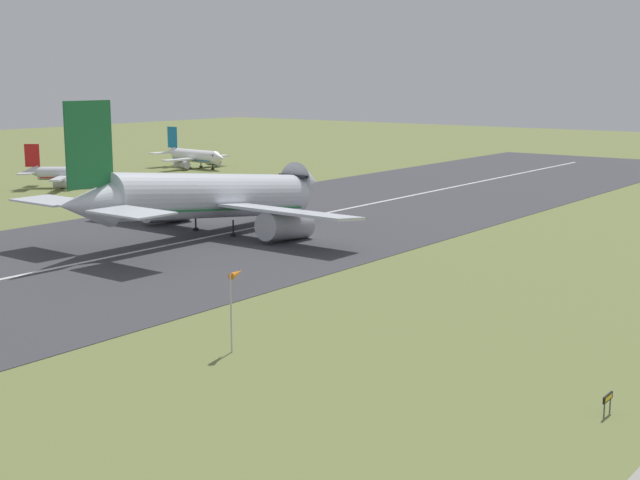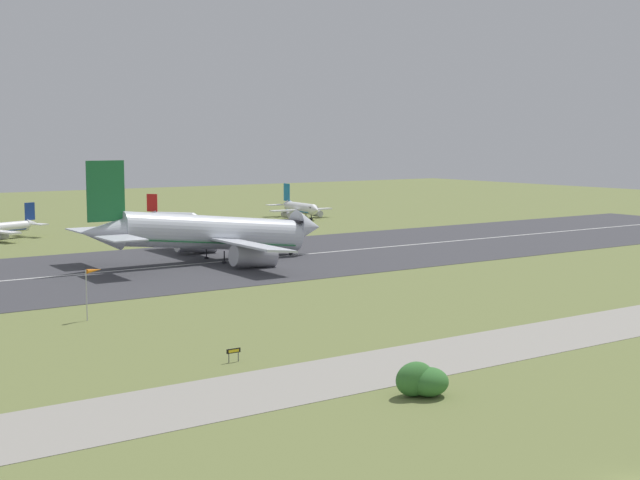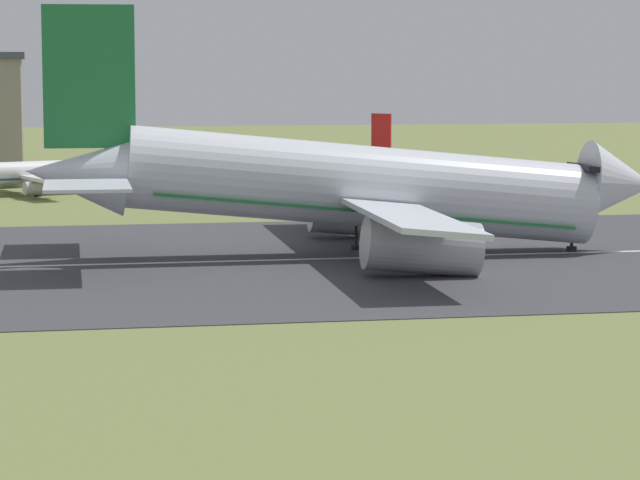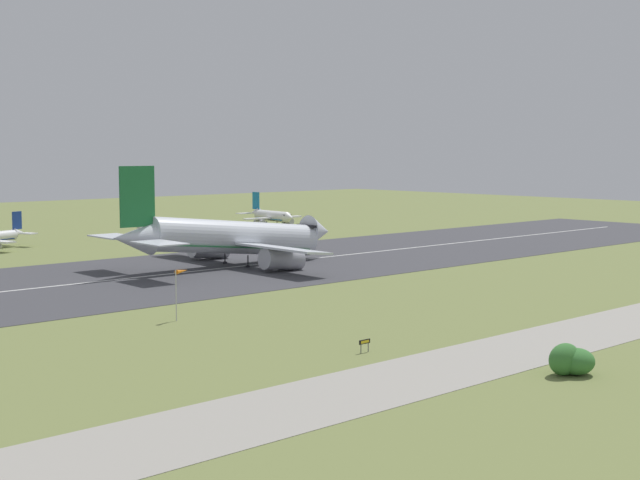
{
  "view_description": "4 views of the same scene",
  "coord_description": "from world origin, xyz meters",
  "views": [
    {
      "loc": [
        -63.31,
        26.35,
        22.55
      ],
      "look_at": [
        24.24,
        92.44,
        2.2
      ],
      "focal_mm": 50.0,
      "sensor_mm": 36.0,
      "label": 1
    },
    {
      "loc": [
        -50.71,
        -35.27,
        23.4
      ],
      "look_at": [
        32.38,
        85.14,
        6.64
      ],
      "focal_mm": 50.0,
      "sensor_mm": 36.0,
      "label": 2
    },
    {
      "loc": [
        2.96,
        -0.54,
        15.24
      ],
      "look_at": [
        19.03,
        84.05,
        5.07
      ],
      "focal_mm": 85.0,
      "sensor_mm": 36.0,
      "label": 3
    },
    {
      "loc": [
        -74.46,
        -22.63,
        21.92
      ],
      "look_at": [
        30.06,
        92.42,
        6.56
      ],
      "focal_mm": 50.0,
      "sensor_mm": 36.0,
      "label": 4
    }
  ],
  "objects": [
    {
      "name": "airplane_parked_west",
      "position": [
        92.64,
        182.74,
        2.92
      ],
      "size": [
        19.99,
        21.33,
        9.84
      ],
      "color": "white",
      "rests_on": "ground_plane"
    },
    {
      "name": "runway_centreline",
      "position": [
        0.0,
        113.45,
        0.07
      ],
      "size": [
        326.82,
        0.7,
        0.01
      ],
      "primitive_type": "cube",
      "color": "silver",
      "rests_on": "runway_strip"
    },
    {
      "name": "airplane_landing",
      "position": [
        27.84,
        114.84,
        5.33
      ],
      "size": [
        50.74,
        48.73,
        19.63
      ],
      "color": "silver",
      "rests_on": "ground_plane"
    },
    {
      "name": "airplane_parked_east",
      "position": [
        49.01,
        176.42,
        2.81
      ],
      "size": [
        17.39,
        16.76,
        8.89
      ],
      "color": "silver",
      "rests_on": "ground_plane"
    },
    {
      "name": "runway_sign",
      "position": [
        -6.25,
        45.16,
        1.1
      ],
      "size": [
        1.62,
        0.13,
        1.45
      ],
      "color": "#4C4C51",
      "rests_on": "ground_plane"
    },
    {
      "name": "ground_plane",
      "position": [
        0.0,
        56.72,
        0.0
      ],
      "size": [
        603.13,
        603.13,
        0.0
      ],
      "primitive_type": "plane",
      "color": "olive"
    },
    {
      "name": "runway_strip",
      "position": [
        0.0,
        113.45,
        0.03
      ],
      "size": [
        363.13,
        55.68,
        0.06
      ],
      "primitive_type": "cube",
      "color": "#3D3D42",
      "rests_on": "ground_plane"
    },
    {
      "name": "windsock_pole",
      "position": [
        -10.2,
        75.18,
        5.99
      ],
      "size": [
        2.61,
        1.44,
        6.69
      ],
      "color": "#B7B7BC",
      "rests_on": "ground_plane"
    }
  ]
}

